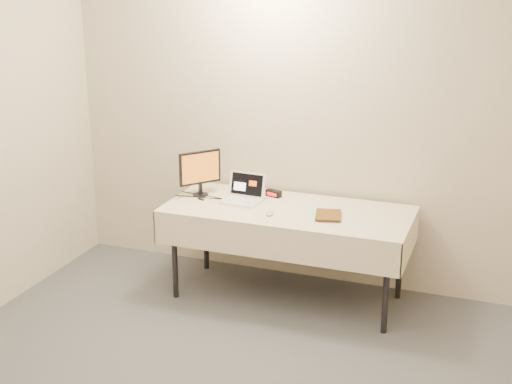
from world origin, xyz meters
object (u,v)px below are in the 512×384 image
(monitor, at_px, (200,170))
(book, at_px, (316,200))
(laptop, at_px, (243,194))
(table, at_px, (288,216))

(monitor, bearing_deg, book, -59.80)
(laptop, relative_size, book, 1.28)
(table, xyz_separation_m, monitor, (-0.75, 0.07, 0.27))
(table, distance_m, laptop, 0.41)
(table, xyz_separation_m, laptop, (-0.39, 0.06, 0.11))
(laptop, bearing_deg, table, -5.29)
(laptop, height_order, book, book)
(table, relative_size, monitor, 5.12)
(monitor, relative_size, book, 1.48)
(table, height_order, book, book)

